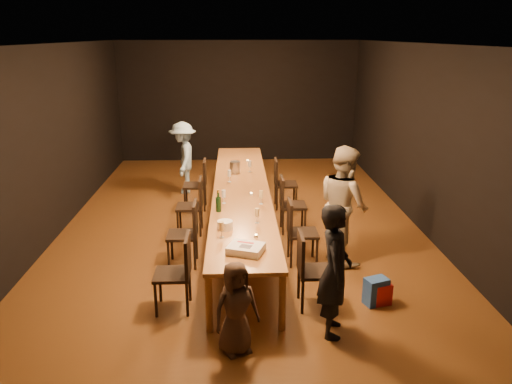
{
  "coord_description": "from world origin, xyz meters",
  "views": [
    {
      "loc": [
        -0.1,
        -7.71,
        3.14
      ],
      "look_at": [
        0.2,
        -0.98,
        1.0
      ],
      "focal_mm": 35.0,
      "sensor_mm": 36.0,
      "label": 1
    }
  ],
  "objects_px": {
    "chair_right_0": "(316,270)",
    "woman_tan": "(344,204)",
    "birthday_cake": "(246,249)",
    "man_blue": "(183,158)",
    "child": "(236,308)",
    "table": "(241,191)",
    "ice_bucket": "(235,167)",
    "chair_right_3": "(286,184)",
    "chair_left_1": "(182,234)",
    "plate_stack": "(225,225)",
    "champagne_bottle": "(218,201)",
    "chair_right_1": "(303,232)",
    "chair_right_2": "(293,204)",
    "chair_left_0": "(172,273)",
    "woman_birthday": "(335,271)",
    "chair_left_3": "(195,185)",
    "chair_left_2": "(189,206)"
  },
  "relations": [
    {
      "from": "chair_right_0",
      "to": "woman_tan",
      "type": "xyz_separation_m",
      "value": [
        0.58,
        1.29,
        0.38
      ]
    },
    {
      "from": "woman_tan",
      "to": "birthday_cake",
      "type": "xyz_separation_m",
      "value": [
        -1.42,
        -1.37,
        -0.05
      ]
    },
    {
      "from": "man_blue",
      "to": "child",
      "type": "distance_m",
      "value": 5.6
    },
    {
      "from": "table",
      "to": "ice_bucket",
      "type": "relative_size",
      "value": 28.92
    },
    {
      "from": "chair_right_3",
      "to": "chair_left_1",
      "type": "bearing_deg",
      "value": -35.31
    },
    {
      "from": "table",
      "to": "child",
      "type": "bearing_deg",
      "value": -91.84
    },
    {
      "from": "chair_right_0",
      "to": "birthday_cake",
      "type": "distance_m",
      "value": 0.9
    },
    {
      "from": "child",
      "to": "ice_bucket",
      "type": "xyz_separation_m",
      "value": [
        0.01,
        4.24,
        0.36
      ]
    },
    {
      "from": "plate_stack",
      "to": "champagne_bottle",
      "type": "height_order",
      "value": "champagne_bottle"
    },
    {
      "from": "chair_right_1",
      "to": "child",
      "type": "height_order",
      "value": "child"
    },
    {
      "from": "table",
      "to": "chair_right_0",
      "type": "xyz_separation_m",
      "value": [
        0.85,
        -2.4,
        -0.24
      ]
    },
    {
      "from": "chair_right_2",
      "to": "ice_bucket",
      "type": "bearing_deg",
      "value": -135.88
    },
    {
      "from": "chair_right_0",
      "to": "chair_right_2",
      "type": "relative_size",
      "value": 1.0
    },
    {
      "from": "chair_left_0",
      "to": "ice_bucket",
      "type": "bearing_deg",
      "value": -12.54
    },
    {
      "from": "chair_left_1",
      "to": "champagne_bottle",
      "type": "xyz_separation_m",
      "value": [
        0.51,
        0.13,
        0.44
      ]
    },
    {
      "from": "man_blue",
      "to": "chair_left_0",
      "type": "bearing_deg",
      "value": -0.41
    },
    {
      "from": "plate_stack",
      "to": "man_blue",
      "type": "bearing_deg",
      "value": 102.95
    },
    {
      "from": "woman_birthday",
      "to": "chair_left_3",
      "type": "bearing_deg",
      "value": 31.7
    },
    {
      "from": "table",
      "to": "birthday_cake",
      "type": "relative_size",
      "value": 12.67
    },
    {
      "from": "table",
      "to": "champagne_bottle",
      "type": "relative_size",
      "value": 18.85
    },
    {
      "from": "chair_left_3",
      "to": "champagne_bottle",
      "type": "relative_size",
      "value": 2.92
    },
    {
      "from": "champagne_bottle",
      "to": "table",
      "type": "bearing_deg",
      "value": 72.54
    },
    {
      "from": "chair_right_3",
      "to": "birthday_cake",
      "type": "height_order",
      "value": "chair_right_3"
    },
    {
      "from": "chair_right_2",
      "to": "woman_tan",
      "type": "xyz_separation_m",
      "value": [
        0.58,
        -1.11,
        0.38
      ]
    },
    {
      "from": "chair_left_0",
      "to": "woman_birthday",
      "type": "relative_size",
      "value": 0.63
    },
    {
      "from": "chair_right_3",
      "to": "man_blue",
      "type": "distance_m",
      "value": 2.27
    },
    {
      "from": "chair_left_2",
      "to": "child",
      "type": "xyz_separation_m",
      "value": [
        0.75,
        -3.26,
        0.03
      ]
    },
    {
      "from": "chair_right_2",
      "to": "plate_stack",
      "type": "distance_m",
      "value": 2.09
    },
    {
      "from": "chair_left_0",
      "to": "birthday_cake",
      "type": "xyz_separation_m",
      "value": [
        0.86,
        -0.07,
        0.33
      ]
    },
    {
      "from": "chair_left_3",
      "to": "woman_tan",
      "type": "height_order",
      "value": "woman_tan"
    },
    {
      "from": "chair_right_1",
      "to": "chair_left_1",
      "type": "bearing_deg",
      "value": -90.0
    },
    {
      "from": "birthday_cake",
      "to": "ice_bucket",
      "type": "distance_m",
      "value": 3.45
    },
    {
      "from": "chair_right_2",
      "to": "champagne_bottle",
      "type": "height_order",
      "value": "champagne_bottle"
    },
    {
      "from": "chair_right_1",
      "to": "woman_tan",
      "type": "xyz_separation_m",
      "value": [
        0.58,
        0.09,
        0.38
      ]
    },
    {
      "from": "woman_birthday",
      "to": "child",
      "type": "distance_m",
      "value": 1.12
    },
    {
      "from": "ice_bucket",
      "to": "chair_right_0",
      "type": "bearing_deg",
      "value": -74.32
    },
    {
      "from": "man_blue",
      "to": "plate_stack",
      "type": "bearing_deg",
      "value": 8.83
    },
    {
      "from": "chair_right_1",
      "to": "chair_left_3",
      "type": "height_order",
      "value": "same"
    },
    {
      "from": "plate_stack",
      "to": "child",
      "type": "bearing_deg",
      "value": -85.11
    },
    {
      "from": "table",
      "to": "woman_tan",
      "type": "xyz_separation_m",
      "value": [
        1.43,
        -1.11,
        0.14
      ]
    },
    {
      "from": "woman_tan",
      "to": "champagne_bottle",
      "type": "xyz_separation_m",
      "value": [
        -1.77,
        0.03,
        0.07
      ]
    },
    {
      "from": "chair_right_2",
      "to": "child",
      "type": "relative_size",
      "value": 0.93
    },
    {
      "from": "chair_right_0",
      "to": "woman_birthday",
      "type": "bearing_deg",
      "value": 9.75
    },
    {
      "from": "man_blue",
      "to": "plate_stack",
      "type": "relative_size",
      "value": 7.29
    },
    {
      "from": "chair_left_2",
      "to": "plate_stack",
      "type": "relative_size",
      "value": 4.63
    },
    {
      "from": "woman_tan",
      "to": "plate_stack",
      "type": "height_order",
      "value": "woman_tan"
    },
    {
      "from": "chair_right_3",
      "to": "woman_birthday",
      "type": "distance_m",
      "value": 4.17
    },
    {
      "from": "chair_left_0",
      "to": "chair_right_3",
      "type": "bearing_deg",
      "value": -25.28
    },
    {
      "from": "man_blue",
      "to": "birthday_cake",
      "type": "height_order",
      "value": "man_blue"
    },
    {
      "from": "woman_tan",
      "to": "ice_bucket",
      "type": "height_order",
      "value": "woman_tan"
    }
  ]
}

